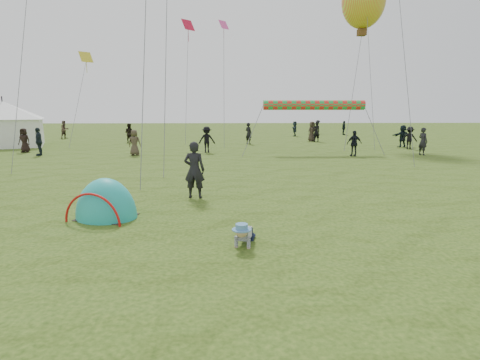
{
  "coord_description": "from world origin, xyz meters",
  "views": [
    {
      "loc": [
        0.61,
        -7.73,
        2.99
      ],
      "look_at": [
        0.97,
        2.61,
        1.0
      ],
      "focal_mm": 28.0,
      "sensor_mm": 36.0,
      "label": 1
    }
  ],
  "objects_px": {
    "crawling_toddler": "(244,233)",
    "balloon_kite": "(363,4)",
    "standing_adult": "(194,170)",
    "event_marquee": "(5,122)",
    "popup_tent": "(107,217)"
  },
  "relations": [
    {
      "from": "standing_adult",
      "to": "balloon_kite",
      "type": "distance_m",
      "value": 24.38
    },
    {
      "from": "crawling_toddler",
      "to": "event_marquee",
      "type": "distance_m",
      "value": 29.03
    },
    {
      "from": "crawling_toddler",
      "to": "balloon_kite",
      "type": "height_order",
      "value": "balloon_kite"
    },
    {
      "from": "event_marquee",
      "to": "balloon_kite",
      "type": "relative_size",
      "value": 1.16
    },
    {
      "from": "event_marquee",
      "to": "crawling_toddler",
      "type": "bearing_deg",
      "value": -74.81
    },
    {
      "from": "crawling_toddler",
      "to": "standing_adult",
      "type": "xyz_separation_m",
      "value": [
        -1.46,
        4.57,
        0.67
      ]
    },
    {
      "from": "crawling_toddler",
      "to": "balloon_kite",
      "type": "xyz_separation_m",
      "value": [
        10.43,
        23.3,
        10.76
      ]
    },
    {
      "from": "crawling_toddler",
      "to": "standing_adult",
      "type": "height_order",
      "value": "standing_adult"
    },
    {
      "from": "crawling_toddler",
      "to": "balloon_kite",
      "type": "distance_m",
      "value": 27.71
    },
    {
      "from": "crawling_toddler",
      "to": "event_marquee",
      "type": "xyz_separation_m",
      "value": [
        -18.0,
        22.72,
        1.6
      ]
    },
    {
      "from": "crawling_toddler",
      "to": "popup_tent",
      "type": "bearing_deg",
      "value": 163.86
    },
    {
      "from": "standing_adult",
      "to": "balloon_kite",
      "type": "relative_size",
      "value": 0.4
    },
    {
      "from": "standing_adult",
      "to": "balloon_kite",
      "type": "bearing_deg",
      "value": -114.53
    },
    {
      "from": "popup_tent",
      "to": "standing_adult",
      "type": "height_order",
      "value": "standing_adult"
    },
    {
      "from": "standing_adult",
      "to": "event_marquee",
      "type": "bearing_deg",
      "value": -39.79
    }
  ]
}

